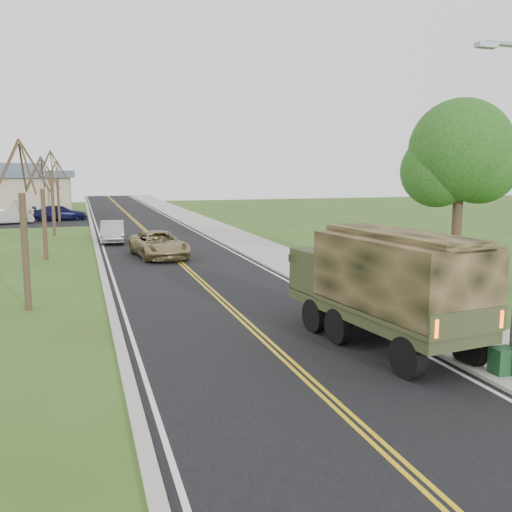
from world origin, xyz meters
name	(u,v)px	position (x,y,z in m)	size (l,w,h in m)	color
ground	(317,389)	(0.00, 0.00, 0.00)	(160.00, 160.00, 0.00)	#364E1A
road	(140,226)	(0.00, 40.00, 0.01)	(8.00, 120.00, 0.01)	black
curb_right	(186,224)	(4.15, 40.00, 0.06)	(0.30, 120.00, 0.12)	#9E998E
sidewalk_right	(205,223)	(5.90, 40.00, 0.05)	(3.20, 120.00, 0.10)	#9E998E
curb_left	(92,227)	(-4.15, 40.00, 0.05)	(0.30, 120.00, 0.10)	#9E998E
leafy_tree	(460,158)	(11.00, 10.01, 5.49)	(4.83, 4.50, 8.10)	#38281C
bare_tree_a	(24,238)	(-7.00, 10.00, 2.63)	(1.93, 2.26, 6.08)	#38281C
bare_tree_b	(44,216)	(-7.00, 22.00, 2.48)	(1.83, 2.14, 5.73)	#38281C
bare_tree_c	(53,199)	(-7.00, 34.00, 2.78)	(2.04, 2.39, 6.42)	#38281C
bare_tree_d	(58,195)	(-7.00, 46.00, 2.55)	(1.88, 2.20, 5.91)	#38281C
military_truck	(385,281)	(3.04, 2.36, 1.93)	(3.21, 6.99, 3.37)	black
suv_champagne	(159,245)	(-0.84, 20.92, 0.76)	(2.51, 5.44, 1.51)	#8D7E50
sedan_silver	(112,232)	(-3.00, 28.80, 0.73)	(1.56, 4.46, 1.47)	#AAAAAE
pickup_navy	(389,253)	(10.21, 14.39, 0.73)	(2.04, 5.01, 1.45)	#0D1832
utility_box_far	(503,361)	(4.60, -0.65, 0.43)	(0.55, 0.45, 0.65)	#163F21
lot_car_silver	(8,217)	(-11.42, 44.84, 0.71)	(1.51, 4.32, 1.42)	silver
lot_car_navy	(60,213)	(-6.95, 47.63, 0.74)	(2.07, 5.09, 1.48)	black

